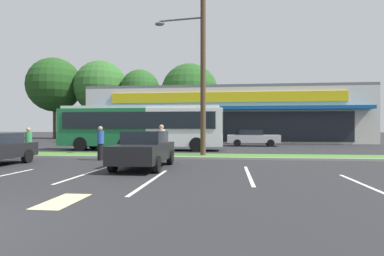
# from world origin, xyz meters

# --- Properties ---
(grass_median) EXTENTS (56.00, 2.20, 0.12)m
(grass_median) POSITION_xyz_m (0.00, 14.00, 0.06)
(grass_median) COLOR #427A2D
(grass_median) RESTS_ON ground_plane
(curb_lip) EXTENTS (56.00, 0.24, 0.12)m
(curb_lip) POSITION_xyz_m (0.00, 12.78, 0.06)
(curb_lip) COLOR #99968C
(curb_lip) RESTS_ON ground_plane
(parking_stripe_1) EXTENTS (0.12, 4.80, 0.01)m
(parking_stripe_1) POSITION_xyz_m (-0.20, 7.01, 0.00)
(parking_stripe_1) COLOR silver
(parking_stripe_1) RESTS_ON ground_plane
(parking_stripe_2) EXTENTS (0.12, 4.80, 0.01)m
(parking_stripe_2) POSITION_xyz_m (2.48, 5.64, 0.00)
(parking_stripe_2) COLOR silver
(parking_stripe_2) RESTS_ON ground_plane
(parking_stripe_3) EXTENTS (0.12, 4.80, 0.01)m
(parking_stripe_3) POSITION_xyz_m (5.59, 7.27, 0.00)
(parking_stripe_3) COLOR silver
(parking_stripe_3) RESTS_ON ground_plane
(parking_stripe_4) EXTENTS (0.12, 4.80, 0.01)m
(parking_stripe_4) POSITION_xyz_m (8.79, 5.23, 0.00)
(parking_stripe_4) COLOR silver
(parking_stripe_4) RESTS_ON ground_plane
(lot_arrow) EXTENTS (0.70, 1.60, 0.01)m
(lot_arrow) POSITION_xyz_m (1.18, 2.65, 0.00)
(lot_arrow) COLOR beige
(lot_arrow) RESTS_ON ground_plane
(storefront_building) EXTENTS (30.84, 11.67, 6.26)m
(storefront_building) POSITION_xyz_m (4.50, 35.17, 3.13)
(storefront_building) COLOR beige
(storefront_building) RESTS_ON ground_plane
(tree_far_left) EXTENTS (8.21, 8.21, 12.35)m
(tree_far_left) POSITION_xyz_m (-21.70, 42.62, 8.23)
(tree_far_left) COLOR #473323
(tree_far_left) RESTS_ON ground_plane
(tree_left) EXTENTS (8.01, 8.01, 11.84)m
(tree_left) POSITION_xyz_m (-14.53, 43.14, 7.83)
(tree_left) COLOR #473323
(tree_left) RESTS_ON ground_plane
(tree_mid_left) EXTENTS (5.73, 5.73, 10.24)m
(tree_mid_left) POSITION_xyz_m (-8.18, 42.35, 7.35)
(tree_mid_left) COLOR #473323
(tree_mid_left) RESTS_ON ground_plane
(tree_mid) EXTENTS (8.29, 8.29, 11.07)m
(tree_mid) POSITION_xyz_m (-0.89, 42.98, 6.92)
(tree_mid) COLOR #473323
(tree_mid) RESTS_ON ground_plane
(utility_pole) EXTENTS (3.09, 2.40, 10.95)m
(utility_pole) POSITION_xyz_m (3.31, 14.00, 5.83)
(utility_pole) COLOR #4C3826
(utility_pole) RESTS_ON ground_plane
(city_bus) EXTENTS (11.99, 2.79, 3.25)m
(city_bus) POSITION_xyz_m (-1.51, 19.09, 1.77)
(city_bus) COLOR #196638
(city_bus) RESTS_ON ground_plane
(car_1) EXTENTS (1.88, 4.42, 1.51)m
(car_1) POSITION_xyz_m (1.44, 8.78, 0.77)
(car_1) COLOR black
(car_1) RESTS_ON ground_plane
(car_2) EXTENTS (4.49, 1.99, 1.53)m
(car_2) POSITION_xyz_m (-5.40, 25.93, 0.78)
(car_2) COLOR silver
(car_2) RESTS_ON ground_plane
(car_3) EXTENTS (4.67, 1.97, 1.49)m
(car_3) POSITION_xyz_m (7.01, 25.56, 0.77)
(car_3) COLOR #B7B7BC
(car_3) RESTS_ON ground_plane
(pedestrian_near_bench) EXTENTS (0.34, 0.34, 1.67)m
(pedestrian_near_bench) POSITION_xyz_m (-5.51, 11.56, 0.84)
(pedestrian_near_bench) COLOR #1E2338
(pedestrian_near_bench) RESTS_ON ground_plane
(pedestrian_by_pole) EXTENTS (0.37, 0.37, 1.82)m
(pedestrian_by_pole) POSITION_xyz_m (1.40, 12.30, 0.92)
(pedestrian_by_pole) COLOR #1E2338
(pedestrian_by_pole) RESTS_ON ground_plane
(pedestrian_mid) EXTENTS (0.35, 0.35, 1.74)m
(pedestrian_mid) POSITION_xyz_m (-1.63, 11.63, 0.87)
(pedestrian_mid) COLOR black
(pedestrian_mid) RESTS_ON ground_plane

